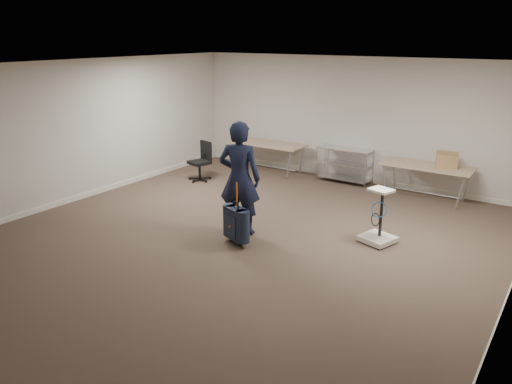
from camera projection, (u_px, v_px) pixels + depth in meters
The scene contains 10 objects.
ground at pixel (236, 242), 8.18m from camera, with size 9.00×9.00×0.00m, color #3F3326.
room_shell at pixel (280, 215), 9.26m from camera, with size 8.00×9.00×9.00m.
folding_table_left at pixel (269, 145), 12.11m from camera, with size 1.80×0.75×0.73m.
folding_table_right at pixel (427, 168), 10.08m from camera, with size 1.80×0.75×0.73m.
wire_shelf at pixel (345, 164), 11.37m from camera, with size 1.22×0.47×0.80m.
person at pixel (240, 178), 8.30m from camera, with size 0.71×0.46×1.94m, color black.
suitcase at pixel (236, 224), 8.01m from camera, with size 0.43×0.34×1.04m.
office_chair at pixel (201, 169), 11.58m from camera, with size 0.55×0.55×0.90m.
equipment_cart at pixel (378, 228), 8.12m from camera, with size 0.62×0.62×0.91m.
cardboard_box at pixel (447, 160), 9.87m from camera, with size 0.40×0.30×0.30m, color olive.
Camera 1 is at (4.49, -6.07, 3.27)m, focal length 35.00 mm.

